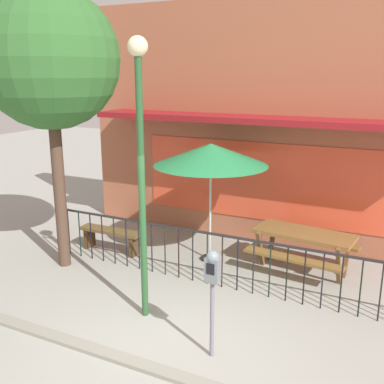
{
  "coord_description": "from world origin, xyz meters",
  "views": [
    {
      "loc": [
        2.71,
        -4.7,
        3.61
      ],
      "look_at": [
        -0.77,
        2.38,
        1.53
      ],
      "focal_mm": 42.11,
      "sensor_mm": 36.0,
      "label": 1
    }
  ],
  "objects_px": {
    "patio_umbrella": "(211,155)",
    "patio_bench": "(111,235)",
    "picnic_table_left": "(304,240)",
    "street_tree": "(49,60)",
    "street_lamp": "(140,144)",
    "parking_meter_near": "(213,276)"
  },
  "relations": [
    {
      "from": "patio_umbrella",
      "to": "parking_meter_near",
      "type": "height_order",
      "value": "patio_umbrella"
    },
    {
      "from": "patio_umbrella",
      "to": "street_tree",
      "type": "relative_size",
      "value": 0.46
    },
    {
      "from": "street_tree",
      "to": "street_lamp",
      "type": "xyz_separation_m",
      "value": [
        2.41,
        -0.92,
        -1.17
      ]
    },
    {
      "from": "patio_umbrella",
      "to": "parking_meter_near",
      "type": "xyz_separation_m",
      "value": [
        1.32,
        -2.89,
        -0.98
      ]
    },
    {
      "from": "picnic_table_left",
      "to": "street_lamp",
      "type": "distance_m",
      "value": 3.82
    },
    {
      "from": "patio_bench",
      "to": "patio_umbrella",
      "type": "bearing_deg",
      "value": 14.21
    },
    {
      "from": "street_lamp",
      "to": "street_tree",
      "type": "bearing_deg",
      "value": 159.17
    },
    {
      "from": "street_lamp",
      "to": "patio_bench",
      "type": "bearing_deg",
      "value": 136.78
    },
    {
      "from": "street_lamp",
      "to": "parking_meter_near",
      "type": "bearing_deg",
      "value": -20.64
    },
    {
      "from": "picnic_table_left",
      "to": "patio_bench",
      "type": "relative_size",
      "value": 1.38
    },
    {
      "from": "street_tree",
      "to": "patio_bench",
      "type": "bearing_deg",
      "value": 66.81
    },
    {
      "from": "picnic_table_left",
      "to": "parking_meter_near",
      "type": "bearing_deg",
      "value": -98.29
    },
    {
      "from": "patio_bench",
      "to": "street_lamp",
      "type": "xyz_separation_m",
      "value": [
        2.0,
        -1.88,
        2.31
      ]
    },
    {
      "from": "street_lamp",
      "to": "patio_umbrella",
      "type": "bearing_deg",
      "value": 89.45
    },
    {
      "from": "patio_umbrella",
      "to": "street_lamp",
      "type": "bearing_deg",
      "value": -90.55
    },
    {
      "from": "picnic_table_left",
      "to": "street_tree",
      "type": "bearing_deg",
      "value": -157.36
    },
    {
      "from": "patio_umbrella",
      "to": "patio_bench",
      "type": "xyz_separation_m",
      "value": [
        -2.02,
        -0.51,
        -1.77
      ]
    },
    {
      "from": "patio_umbrella",
      "to": "street_tree",
      "type": "bearing_deg",
      "value": -148.82
    },
    {
      "from": "picnic_table_left",
      "to": "patio_umbrella",
      "type": "height_order",
      "value": "patio_umbrella"
    },
    {
      "from": "parking_meter_near",
      "to": "picnic_table_left",
      "type": "bearing_deg",
      "value": 81.71
    },
    {
      "from": "patio_bench",
      "to": "parking_meter_near",
      "type": "distance_m",
      "value": 4.18
    },
    {
      "from": "patio_umbrella",
      "to": "parking_meter_near",
      "type": "bearing_deg",
      "value": -65.55
    }
  ]
}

